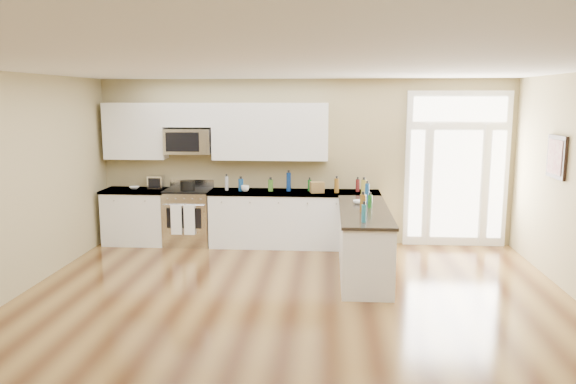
{
  "coord_description": "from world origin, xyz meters",
  "views": [
    {
      "loc": [
        0.43,
        -5.54,
        2.48
      ],
      "look_at": [
        -0.13,
        2.0,
        1.21
      ],
      "focal_mm": 35.0,
      "sensor_mm": 36.0,
      "label": 1
    }
  ],
  "objects": [
    {
      "name": "cup_counter",
      "position": [
        -0.97,
        3.6,
        0.99
      ],
      "size": [
        0.16,
        0.16,
        0.1
      ],
      "primitive_type": "imported",
      "rotation": [
        0.0,
        0.0,
        -0.28
      ],
      "color": "white",
      "rests_on": "back_cabinet_right"
    },
    {
      "name": "kitchen_range",
      "position": [
        -1.96,
        3.69,
        0.48
      ],
      "size": [
        0.77,
        0.69,
        1.08
      ],
      "color": "silver",
      "rests_on": "ground"
    },
    {
      "name": "counter_bottles",
      "position": [
        0.29,
        3.12,
        1.06
      ],
      "size": [
        2.37,
        2.41,
        0.31
      ],
      "color": "#19591E",
      "rests_on": "back_cabinet_right"
    },
    {
      "name": "upper_cabinet_left",
      "position": [
        -2.88,
        3.83,
        1.93
      ],
      "size": [
        1.04,
        0.33,
        0.95
      ],
      "primitive_type": "cube",
      "color": "white",
      "rests_on": "room_shell"
    },
    {
      "name": "upper_cabinet_short",
      "position": [
        -1.95,
        3.83,
        2.2
      ],
      "size": [
        0.82,
        0.33,
        0.4
      ],
      "primitive_type": "cube",
      "color": "white",
      "rests_on": "room_shell"
    },
    {
      "name": "wall_art_near",
      "position": [
        3.47,
        2.2,
        1.7
      ],
      "size": [
        0.05,
        0.58,
        0.58
      ],
      "color": "black",
      "rests_on": "room_shell"
    },
    {
      "name": "bowl_left",
      "position": [
        -2.91,
        3.73,
        0.96
      ],
      "size": [
        0.21,
        0.21,
        0.04
      ],
      "primitive_type": "imported",
      "rotation": [
        0.0,
        0.0,
        0.26
      ],
      "color": "white",
      "rests_on": "back_cabinet_left"
    },
    {
      "name": "entry_door",
      "position": [
        2.55,
        3.95,
        1.3
      ],
      "size": [
        1.7,
        0.1,
        2.6
      ],
      "color": "white",
      "rests_on": "ground"
    },
    {
      "name": "room_shell",
      "position": [
        0.0,
        0.0,
        1.71
      ],
      "size": [
        8.0,
        8.0,
        8.0
      ],
      "color": "tan",
      "rests_on": "ground"
    },
    {
      "name": "peninsula_cabinet",
      "position": [
        0.93,
        2.24,
        0.43
      ],
      "size": [
        0.69,
        2.32,
        0.94
      ],
      "color": "white",
      "rests_on": "ground"
    },
    {
      "name": "cardboard_box",
      "position": [
        0.23,
        3.58,
        1.03
      ],
      "size": [
        0.25,
        0.2,
        0.18
      ],
      "primitive_type": "cube",
      "rotation": [
        0.0,
        0.0,
        0.23
      ],
      "color": "brown",
      "rests_on": "back_cabinet_right"
    },
    {
      "name": "stockpot",
      "position": [
        -1.94,
        3.57,
        1.04
      ],
      "size": [
        0.31,
        0.31,
        0.18
      ],
      "primitive_type": "cylinder",
      "rotation": [
        0.0,
        0.0,
        -0.38
      ],
      "color": "black",
      "rests_on": "kitchen_range"
    },
    {
      "name": "bowl_peninsula",
      "position": [
        0.87,
        2.64,
        0.97
      ],
      "size": [
        0.22,
        0.22,
        0.05
      ],
      "primitive_type": "imported",
      "rotation": [
        0.0,
        0.0,
        0.36
      ],
      "color": "white",
      "rests_on": "peninsula_cabinet"
    },
    {
      "name": "upper_cabinet_right",
      "position": [
        -0.57,
        3.83,
        1.93
      ],
      "size": [
        1.94,
        0.33,
        0.95
      ],
      "primitive_type": "cube",
      "color": "white",
      "rests_on": "room_shell"
    },
    {
      "name": "back_cabinet_left",
      "position": [
        -2.87,
        3.69,
        0.44
      ],
      "size": [
        1.1,
        0.66,
        0.94
      ],
      "color": "white",
      "rests_on": "ground"
    },
    {
      "name": "toaster_oven",
      "position": [
        -2.55,
        3.82,
        1.05
      ],
      "size": [
        0.26,
        0.21,
        0.22
      ],
      "primitive_type": "cube",
      "rotation": [
        0.0,
        0.0,
        -0.02
      ],
      "color": "silver",
      "rests_on": "back_cabinet_left"
    },
    {
      "name": "ground",
      "position": [
        0.0,
        0.0,
        0.0
      ],
      "size": [
        8.0,
        8.0,
        0.0
      ],
      "primitive_type": "plane",
      "color": "#482A14"
    },
    {
      "name": "microwave",
      "position": [
        -1.95,
        3.8,
        1.76
      ],
      "size": [
        0.78,
        0.41,
        0.42
      ],
      "color": "silver",
      "rests_on": "room_shell"
    },
    {
      "name": "back_cabinet_right",
      "position": [
        -0.16,
        3.69,
        0.44
      ],
      "size": [
        2.85,
        0.66,
        0.94
      ],
      "color": "white",
      "rests_on": "ground"
    }
  ]
}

